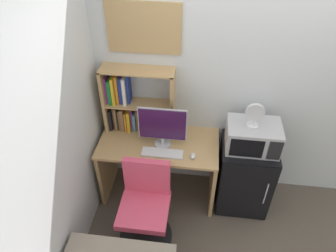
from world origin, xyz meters
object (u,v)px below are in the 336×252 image
(monitor, at_px, (162,126))
(mini_fridge, at_px, (244,175))
(computer_mouse, at_px, (193,156))
(desk_fan, at_px, (255,114))
(wall_corkboard, at_px, (144,28))
(microwave, at_px, (253,136))
(hutch_bookshelf, at_px, (129,102))
(desk_chair, at_px, (145,209))
(keyboard, at_px, (162,153))

(monitor, relative_size, mini_fridge, 0.58)
(computer_mouse, relative_size, mini_fridge, 0.10)
(desk_fan, xyz_separation_m, wall_corkboard, (-1.04, 0.30, 0.62))
(wall_corkboard, bearing_deg, monitor, -57.28)
(microwave, xyz_separation_m, desk_fan, (-0.03, -0.01, 0.27))
(mini_fridge, bearing_deg, hutch_bookshelf, 170.58)
(desk_fan, height_order, desk_chair, desk_fan)
(monitor, bearing_deg, desk_fan, 1.12)
(keyboard, xyz_separation_m, desk_chair, (-0.11, -0.38, -0.40))
(desk_chair, bearing_deg, microwave, 29.17)
(hutch_bookshelf, relative_size, desk_chair, 0.80)
(computer_mouse, height_order, desk_chair, desk_chair)
(monitor, height_order, mini_fridge, monitor)
(hutch_bookshelf, xyz_separation_m, mini_fridge, (1.24, -0.21, -0.70))
(monitor, distance_m, microwave, 0.87)
(computer_mouse, height_order, wall_corkboard, wall_corkboard)
(monitor, xyz_separation_m, desk_fan, (0.84, 0.02, 0.21))
(hutch_bookshelf, bearing_deg, wall_corkboard, 27.37)
(desk_chair, height_order, wall_corkboard, wall_corkboard)
(desk_fan, bearing_deg, computer_mouse, -162.55)
(computer_mouse, relative_size, microwave, 0.16)
(monitor, height_order, microwave, monitor)
(desk_fan, distance_m, wall_corkboard, 1.24)
(computer_mouse, xyz_separation_m, desk_chair, (-0.41, -0.37, -0.41))
(hutch_bookshelf, bearing_deg, monitor, -30.99)
(computer_mouse, bearing_deg, keyboard, 178.27)
(desk_fan, bearing_deg, hutch_bookshelf, 170.23)
(mini_fridge, bearing_deg, desk_chair, -150.97)
(computer_mouse, bearing_deg, monitor, 154.66)
(monitor, bearing_deg, desk_chair, -100.86)
(desk_fan, height_order, wall_corkboard, wall_corkboard)
(hutch_bookshelf, bearing_deg, keyboard, -43.05)
(computer_mouse, xyz_separation_m, mini_fridge, (0.55, 0.17, -0.38))
(desk_fan, bearing_deg, mini_fridge, 5.62)
(hutch_bookshelf, relative_size, wall_corkboard, 1.06)
(keyboard, bearing_deg, desk_fan, 10.73)
(hutch_bookshelf, xyz_separation_m, keyboard, (0.39, -0.36, -0.32))
(desk_chair, bearing_deg, wall_corkboard, 97.07)
(mini_fridge, relative_size, desk_fan, 3.34)
(computer_mouse, height_order, desk_fan, desk_fan)
(monitor, height_order, desk_fan, desk_fan)
(monitor, xyz_separation_m, microwave, (0.86, 0.02, -0.06))
(hutch_bookshelf, distance_m, mini_fridge, 1.43)
(desk_fan, relative_size, wall_corkboard, 0.37)
(mini_fridge, relative_size, desk_chair, 0.92)
(keyboard, bearing_deg, mini_fridge, 10.56)
(monitor, xyz_separation_m, wall_corkboard, (-0.20, 0.31, 0.83))
(computer_mouse, xyz_separation_m, desk_fan, (0.52, 0.16, 0.43))
(computer_mouse, relative_size, wall_corkboard, 0.12)
(wall_corkboard, bearing_deg, computer_mouse, -41.93)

